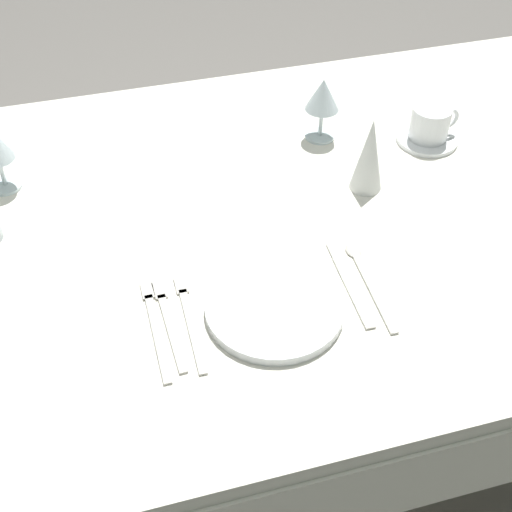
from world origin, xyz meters
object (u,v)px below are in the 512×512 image
Objects in this scene: dinner_knife at (350,286)px; wine_glass_centre at (323,97)px; fork_outer at (190,318)px; spoon_soup at (366,275)px; dinner_plate at (274,307)px; napkin_folded at (369,154)px; fork_inner at (169,321)px; coffee_cup_left at (431,122)px; fork_salad at (155,326)px.

wine_glass_centre is (0.10, 0.46, 0.10)m from dinner_knife.
fork_outer is at bearing -130.70° from wine_glass_centre.
spoon_soup is 0.46m from wine_glass_centre.
napkin_folded is (0.28, 0.28, 0.07)m from dinner_plate.
coffee_cup_left is at bearing 29.75° from fork_inner.
napkin_folded reaches higher than dinner_knife.
dinner_knife is (0.15, 0.02, -0.01)m from dinner_plate.
spoon_soup is 0.47m from coffee_cup_left.
coffee_cup_left is at bearing 39.92° from dinner_plate.
spoon_soup is at bearing 11.24° from dinner_plate.
fork_outer is 0.33m from spoon_soup.
fork_outer is 0.61m from wine_glass_centre.
spoon_soup is at bearing 2.50° from fork_salad.
fork_outer is 1.35× the size of napkin_folded.
spoon_soup is (0.04, 0.02, -0.00)m from dinner_knife.
napkin_folded is at bearing 31.52° from fork_outer.
dinner_knife is at bearing -102.52° from wine_glass_centre.
fork_inner is 0.33m from dinner_knife.
spoon_soup reaches higher than fork_inner.
fork_inner is 0.91× the size of spoon_soup.
coffee_cup_left is at bearing 31.17° from napkin_folded.
fork_inner is at bearing 9.59° from fork_salad.
napkin_folded is at bearing 63.09° from dinner_knife.
wine_glass_centre reaches higher than dinner_knife.
fork_outer and dinner_knife have the same top height.
wine_glass_centre is at bearing 49.30° from fork_outer.
dinner_plate is 2.16× the size of coffee_cup_left.
wine_glass_centre reaches higher than fork_outer.
wine_glass_centre is (0.25, 0.48, 0.09)m from dinner_plate.
dinner_plate reaches higher than fork_outer.
dinner_knife is 0.94× the size of spoon_soup.
fork_inner is 0.76m from coffee_cup_left.
coffee_cup_left reaches higher than spoon_soup.
napkin_folded is (0.43, 0.26, 0.08)m from fork_outer.
dinner_plate is 0.18m from fork_inner.
coffee_cup_left is (0.62, 0.38, 0.04)m from fork_outer.
dinner_plate is 0.55m from wine_glass_centre.
fork_outer and fork_inner have the same top height.
wine_glass_centre is (-0.23, 0.08, 0.05)m from coffee_cup_left.
coffee_cup_left is at bearing 50.95° from spoon_soup.
spoon_soup is at bearing -98.49° from wine_glass_centre.
fork_salad is at bearing -177.50° from spoon_soup.
spoon_soup is at bearing 2.04° from fork_inner.
dinner_knife is 1.32× the size of napkin_folded.
coffee_cup_left is at bearing 31.41° from fork_outer.
dinner_knife is 0.30m from napkin_folded.
napkin_folded reaches higher than fork_salad.
dinner_knife is at bearing -116.91° from napkin_folded.
wine_glass_centre is at bearing 77.48° from dinner_knife.
wine_glass_centre is at bearing 98.80° from napkin_folded.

